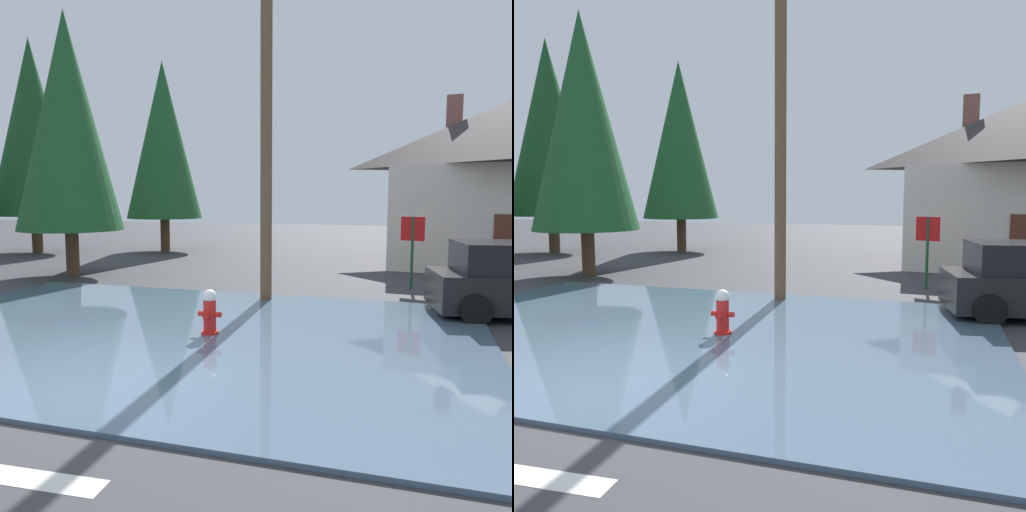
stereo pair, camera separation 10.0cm
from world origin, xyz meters
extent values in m
cube|color=#38383A|center=(0.00, 0.00, -0.05)|extent=(80.00, 80.00, 0.10)
cube|color=#4C6075|center=(-0.14, 2.76, 0.03)|extent=(11.56, 8.05, 0.06)
cylinder|color=red|center=(0.69, 2.81, 0.05)|extent=(0.32, 0.32, 0.11)
cylinder|color=red|center=(0.69, 2.81, 0.40)|extent=(0.23, 0.23, 0.58)
sphere|color=white|center=(0.69, 2.81, 0.75)|extent=(0.25, 0.25, 0.25)
cylinder|color=red|center=(0.52, 2.81, 0.42)|extent=(0.11, 0.09, 0.09)
cylinder|color=red|center=(0.86, 2.81, 0.42)|extent=(0.11, 0.09, 0.09)
cylinder|color=red|center=(0.69, 2.64, 0.42)|extent=(0.11, 0.11, 0.11)
cylinder|color=brown|center=(0.80, 6.18, 4.88)|extent=(0.28, 0.28, 9.77)
cylinder|color=#1E4C28|center=(4.19, 9.02, 1.00)|extent=(0.08, 0.08, 2.01)
cube|color=white|center=(4.19, 9.02, 1.67)|extent=(0.68, 0.22, 0.70)
cube|color=red|center=(4.19, 9.02, 1.67)|extent=(0.65, 0.22, 0.66)
cube|color=silver|center=(7.39, 15.02, 1.81)|extent=(8.10, 6.67, 3.62)
pyramid|color=#332D2D|center=(7.39, 15.02, 4.80)|extent=(8.75, 7.20, 2.35)
cube|color=brown|center=(5.58, 16.26, 5.39)|extent=(0.65, 0.65, 2.12)
cube|color=#592D1E|center=(7.13, 11.98, 1.00)|extent=(1.00, 0.14, 2.00)
cylinder|color=black|center=(5.12, 6.85, 0.32)|extent=(0.67, 0.33, 0.64)
cylinder|color=black|center=(5.44, 5.11, 0.32)|extent=(0.67, 0.33, 0.64)
cylinder|color=#4C3823|center=(-6.28, 8.29, 0.74)|extent=(0.41, 0.41, 1.49)
cone|color=#1E5128|center=(-6.28, 8.29, 4.88)|extent=(3.31, 3.31, 6.78)
cylinder|color=#4C3823|center=(-12.11, 13.65, 0.85)|extent=(0.47, 0.47, 1.69)
cone|color=#194723|center=(-12.11, 13.65, 5.55)|extent=(3.77, 3.77, 7.72)
cylinder|color=#4C3823|center=(-6.85, 15.92, 0.77)|extent=(0.43, 0.43, 1.55)
cone|color=#1E5128|center=(-6.85, 15.92, 5.07)|extent=(3.44, 3.44, 7.05)
camera|label=1|loc=(4.22, -5.82, 2.58)|focal=36.35mm
camera|label=2|loc=(4.31, -5.79, 2.58)|focal=36.35mm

